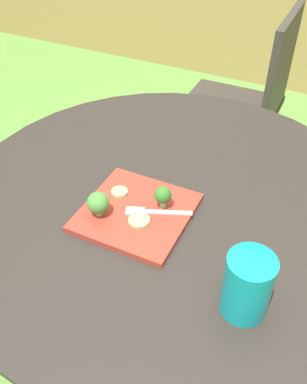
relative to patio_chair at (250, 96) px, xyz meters
The scene contains 10 objects.
ground_plane 1.15m from the patio_chair, 87.07° to the right, with size 12.00×12.00×0.00m, color #568438.
patio_table 1.02m from the patio_chair, 87.07° to the right, with size 1.08×1.08×0.75m.
patio_chair is the anchor object (origin of this frame).
salad_plate 1.14m from the patio_chair, 89.46° to the right, with size 0.24×0.24×0.01m, color #AD3323.
drinking_glass 1.32m from the patio_chair, 76.25° to the right, with size 0.09×0.09×0.13m.
fork 1.14m from the patio_chair, 87.55° to the right, with size 0.15×0.07×0.00m.
broccoli_floret_0 1.12m from the patio_chair, 86.78° to the right, with size 0.04×0.04×0.06m.
broccoli_floret_1 1.20m from the patio_chair, 92.94° to the right, with size 0.05×0.05×0.06m.
cucumber_slice_0 1.17m from the patio_chair, 88.34° to the right, with size 0.05×0.05×0.01m, color #8EB766.
cucumber_slice_1 1.11m from the patio_chair, 92.86° to the right, with size 0.04×0.04×0.01m, color #8EB766.
Camera 1 is at (0.30, -0.72, 1.43)m, focal length 39.06 mm.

